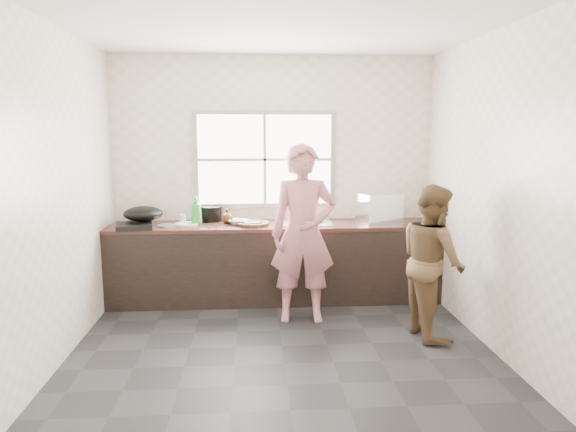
{
  "coord_description": "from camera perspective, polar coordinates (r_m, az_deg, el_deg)",
  "views": [
    {
      "loc": [
        -0.24,
        -4.26,
        1.85
      ],
      "look_at": [
        0.1,
        0.65,
        1.05
      ],
      "focal_mm": 32.0,
      "sensor_mm": 36.0,
      "label": 1
    }
  ],
  "objects": [
    {
      "name": "bowl_crabs",
      "position": [
        5.69,
        2.89,
        -0.53
      ],
      "size": [
        0.17,
        0.17,
        0.05
      ],
      "primitive_type": "imported",
      "rotation": [
        0.0,
        0.0,
        0.02
      ],
      "color": "white",
      "rests_on": "countertop"
    },
    {
      "name": "black_pot",
      "position": [
        5.87,
        -8.51,
        0.25
      ],
      "size": [
        0.25,
        0.25,
        0.17
      ],
      "primitive_type": "cylinder",
      "rotation": [
        0.0,
        0.0,
        0.09
      ],
      "color": "black",
      "rests_on": "countertop"
    },
    {
      "name": "window_glazing",
      "position": [
        5.83,
        -2.59,
        6.28
      ],
      "size": [
        1.5,
        0.01,
        1.0
      ],
      "primitive_type": "cube",
      "color": "white",
      "rests_on": "window_frame"
    },
    {
      "name": "cutting_board",
      "position": [
        5.56,
        -3.91,
        -0.86
      ],
      "size": [
        0.45,
        0.45,
        0.04
      ],
      "primitive_type": "cylinder",
      "rotation": [
        0.0,
        0.0,
        -0.3
      ],
      "color": "#342514",
      "rests_on": "countertop"
    },
    {
      "name": "cabinet",
      "position": [
        5.74,
        -1.44,
        -5.31
      ],
      "size": [
        3.6,
        0.62,
        0.82
      ],
      "primitive_type": "cube",
      "color": "black",
      "rests_on": "floor"
    },
    {
      "name": "bowl_held",
      "position": [
        5.51,
        1.77,
        -0.79
      ],
      "size": [
        0.26,
        0.26,
        0.06
      ],
      "primitive_type": "imported",
      "rotation": [
        0.0,
        0.0,
        -0.4
      ],
      "color": "white",
      "rests_on": "countertop"
    },
    {
      "name": "plate_food",
      "position": [
        5.68,
        -11.18,
        -0.87
      ],
      "size": [
        0.33,
        0.33,
        0.02
      ],
      "primitive_type": "cylinder",
      "rotation": [
        0.0,
        0.0,
        -0.43
      ],
      "color": "silver",
      "rests_on": "countertop"
    },
    {
      "name": "pot_lid_left",
      "position": [
        5.82,
        -16.01,
        -0.87
      ],
      "size": [
        0.29,
        0.29,
        0.01
      ],
      "primitive_type": "cylinder",
      "rotation": [
        0.0,
        0.0,
        0.24
      ],
      "color": "silver",
      "rests_on": "countertop"
    },
    {
      "name": "wall_front",
      "position": [
        2.71,
        1.15,
        -1.39
      ],
      "size": [
        3.6,
        0.01,
        2.7
      ],
      "primitive_type": "cube",
      "color": "beige",
      "rests_on": "ground"
    },
    {
      "name": "bottle_green",
      "position": [
        5.67,
        -10.15,
        0.6
      ],
      "size": [
        0.13,
        0.13,
        0.31
      ],
      "primitive_type": "imported",
      "rotation": [
        0.0,
        0.0,
        0.12
      ],
      "color": "green",
      "rests_on": "countertop"
    },
    {
      "name": "woman",
      "position": [
        5.04,
        1.69,
        -2.6
      ],
      "size": [
        0.61,
        0.41,
        1.63
      ],
      "primitive_type": "imported",
      "rotation": [
        0.0,
        0.0,
        -0.04
      ],
      "color": "#D9828A",
      "rests_on": "floor"
    },
    {
      "name": "sink",
      "position": [
        5.66,
        2.08,
        -0.78
      ],
      "size": [
        0.55,
        0.45,
        0.02
      ],
      "primitive_type": "cube",
      "color": "silver",
      "rests_on": "countertop"
    },
    {
      "name": "wall_back",
      "position": [
        5.89,
        -1.61,
        4.36
      ],
      "size": [
        3.6,
        0.01,
        2.7
      ],
      "primitive_type": "cube",
      "color": "silver",
      "rests_on": "ground"
    },
    {
      "name": "glass_jar",
      "position": [
        5.77,
        -11.62,
        -0.33
      ],
      "size": [
        0.09,
        0.09,
        0.1
      ],
      "primitive_type": "cylinder",
      "rotation": [
        0.0,
        0.0,
        -0.3
      ],
      "color": "silver",
      "rests_on": "countertop"
    },
    {
      "name": "floor",
      "position": [
        4.65,
        -0.7,
        -14.28
      ],
      "size": [
        3.6,
        3.2,
        0.01
      ],
      "primitive_type": "cube",
      "color": "#252527",
      "rests_on": "ground"
    },
    {
      "name": "burner",
      "position": [
        5.61,
        -16.72,
        -1.04
      ],
      "size": [
        0.43,
        0.43,
        0.05
      ],
      "primitive_type": "cube",
      "rotation": [
        0.0,
        0.0,
        0.22
      ],
      "color": "black",
      "rests_on": "countertop"
    },
    {
      "name": "countertop",
      "position": [
        5.64,
        -1.46,
        -1.08
      ],
      "size": [
        3.6,
        0.64,
        0.04
      ],
      "primitive_type": "cube",
      "color": "#371B16",
      "rests_on": "cabinet"
    },
    {
      "name": "window_frame",
      "position": [
        5.86,
        -2.6,
        6.29
      ],
      "size": [
        1.6,
        0.05,
        1.1
      ],
      "primitive_type": "cube",
      "color": "#9EA0A5",
      "rests_on": "wall_back"
    },
    {
      "name": "ceiling",
      "position": [
        4.35,
        -0.78,
        20.58
      ],
      "size": [
        3.6,
        3.2,
        0.01
      ],
      "primitive_type": "cube",
      "color": "silver",
      "rests_on": "wall_back"
    },
    {
      "name": "bottle_brown_tall",
      "position": [
        5.87,
        -8.37,
        0.28
      ],
      "size": [
        0.09,
        0.09,
        0.17
      ],
      "primitive_type": "imported",
      "rotation": [
        0.0,
        0.0,
        0.12
      ],
      "color": "#3F1D0F",
      "rests_on": "countertop"
    },
    {
      "name": "wall_right",
      "position": [
        4.75,
        21.59,
        2.55
      ],
      "size": [
        0.01,
        3.2,
        2.7
      ],
      "primitive_type": "cube",
      "color": "silver",
      "rests_on": "ground"
    },
    {
      "name": "person_side",
      "position": [
        4.86,
        15.76,
        -4.82
      ],
      "size": [
        0.6,
        0.73,
        1.4
      ],
      "primitive_type": "imported",
      "rotation": [
        0.0,
        0.0,
        1.68
      ],
      "color": "brown",
      "rests_on": "floor"
    },
    {
      "name": "faucet",
      "position": [
        5.84,
        1.89,
        0.96
      ],
      "size": [
        0.02,
        0.02,
        0.3
      ],
      "primitive_type": "cylinder",
      "color": "silver",
      "rests_on": "countertop"
    },
    {
      "name": "bowl_mince",
      "position": [
        5.63,
        -5.5,
        -0.66
      ],
      "size": [
        0.27,
        0.27,
        0.05
      ],
      "primitive_type": "imported",
      "rotation": [
        0.0,
        0.0,
        -0.32
      ],
      "color": "silver",
      "rests_on": "countertop"
    },
    {
      "name": "cleaver",
      "position": [
        5.5,
        -3.92,
        -0.7
      ],
      "size": [
        0.21,
        0.14,
        0.01
      ],
      "primitive_type": "cube",
      "rotation": [
        0.0,
        0.0,
        0.27
      ],
      "color": "#B9BBC0",
      "rests_on": "cutting_board"
    },
    {
      "name": "wok",
      "position": [
        5.68,
        -15.81,
        0.25
      ],
      "size": [
        0.47,
        0.47,
        0.16
      ],
      "primitive_type": "ellipsoid",
      "rotation": [
        0.0,
        0.0,
        0.17
      ],
      "color": "black",
      "rests_on": "burner"
    },
    {
      "name": "dish_rack",
      "position": [
        5.78,
        10.11,
        0.87
      ],
      "size": [
        0.51,
        0.42,
        0.33
      ],
      "primitive_type": "cube",
      "rotation": [
        0.0,
        0.0,
        0.31
      ],
      "color": "silver",
      "rests_on": "countertop"
    },
    {
      "name": "bottle_brown_short",
      "position": [
        5.7,
        -6.75,
        -0.07
      ],
      "size": [
        0.13,
        0.13,
        0.15
      ],
      "primitive_type": "imported",
      "rotation": [
        0.0,
        0.0,
        -0.17
      ],
      "color": "#422410",
      "rests_on": "countertop"
    },
    {
      "name": "pot_lid_right",
      "position": [
        5.66,
        -13.19,
        -1.03
      ],
      "size": [
        0.3,
        0.3,
        0.01
      ],
      "primitive_type": "cylinder",
      "rotation": [
        0.0,
        0.0,
        0.4
      ],
      "color": "silver",
      "rests_on": "countertop"
    },
    {
      "name": "wall_left",
      "position": [
        4.56,
        -24.01,
        2.15
      ],
      "size": [
        0.01,
        3.2,
        2.7
      ],
      "primitive_type": "cube",
      "color": "silver",
      "rests_on": "ground"
    }
  ]
}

